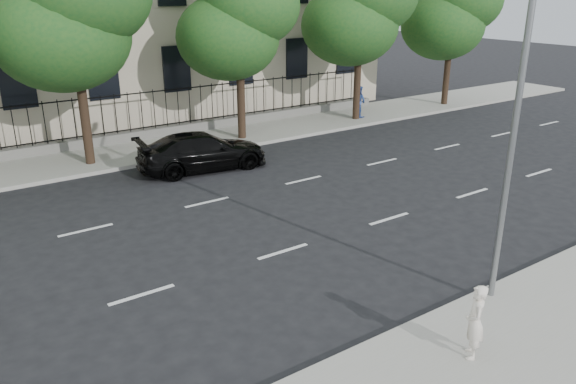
{
  "coord_description": "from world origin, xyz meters",
  "views": [
    {
      "loc": [
        -7.74,
        -8.89,
        6.81
      ],
      "look_at": [
        0.52,
        3.0,
        1.47
      ],
      "focal_mm": 35.0,
      "sensor_mm": 36.0,
      "label": 1
    }
  ],
  "objects": [
    {
      "name": "lane_markings",
      "position": [
        0.0,
        4.75,
        0.01
      ],
      "size": [
        49.6,
        4.62,
        0.01
      ],
      "primitive_type": null,
      "color": "silver",
      "rests_on": "ground"
    },
    {
      "name": "iron_fence",
      "position": [
        0.0,
        15.7,
        0.65
      ],
      "size": [
        30.0,
        0.5,
        2.2
      ],
      "color": "slate",
      "rests_on": "far_sidewalk"
    },
    {
      "name": "ground",
      "position": [
        0.0,
        0.0,
        0.0
      ],
      "size": [
        120.0,
        120.0,
        0.0
      ],
      "primitive_type": "plane",
      "color": "black",
      "rests_on": "ground"
    },
    {
      "name": "tree_d",
      "position": [
        5.04,
        13.36,
        5.84
      ],
      "size": [
        5.34,
        4.94,
        8.84
      ],
      "color": "#382619",
      "rests_on": "far_sidewalk"
    },
    {
      "name": "tree_f",
      "position": [
        19.04,
        13.36,
        5.88
      ],
      "size": [
        5.52,
        5.12,
        9.01
      ],
      "color": "#382619",
      "rests_on": "far_sidewalk"
    },
    {
      "name": "black_sedan",
      "position": [
        1.54,
        10.31,
        0.74
      ],
      "size": [
        5.28,
        2.66,
        1.47
      ],
      "primitive_type": "imported",
      "rotation": [
        0.0,
        0.0,
        1.45
      ],
      "color": "black",
      "rests_on": "ground"
    },
    {
      "name": "near_sidewalk",
      "position": [
        0.0,
        -4.0,
        0.07
      ],
      "size": [
        60.0,
        4.0,
        0.15
      ],
      "primitive_type": "cube",
      "color": "gray",
      "rests_on": "ground"
    },
    {
      "name": "far_sidewalk",
      "position": [
        0.0,
        14.0,
        0.07
      ],
      "size": [
        60.0,
        4.0,
        0.15
      ],
      "primitive_type": "cube",
      "color": "gray",
      "rests_on": "ground"
    },
    {
      "name": "pedestrian_far",
      "position": [
        12.35,
        13.42,
        0.99
      ],
      "size": [
        0.74,
        0.89,
        1.69
      ],
      "primitive_type": "imported",
      "rotation": [
        0.0,
        0.0,
        1.7
      ],
      "color": "#2B478F",
      "rests_on": "far_sidewalk"
    },
    {
      "name": "street_light",
      "position": [
        2.5,
        -1.77,
        5.15
      ],
      "size": [
        0.25,
        3.32,
        8.05
      ],
      "color": "slate",
      "rests_on": "near_sidewalk"
    },
    {
      "name": "woman_near",
      "position": [
        0.27,
        -3.49,
        0.9
      ],
      "size": [
        0.64,
        0.64,
        1.5
      ],
      "primitive_type": "imported",
      "rotation": [
        0.0,
        0.0,
        3.92
      ],
      "color": "white",
      "rests_on": "near_sidewalk"
    }
  ]
}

